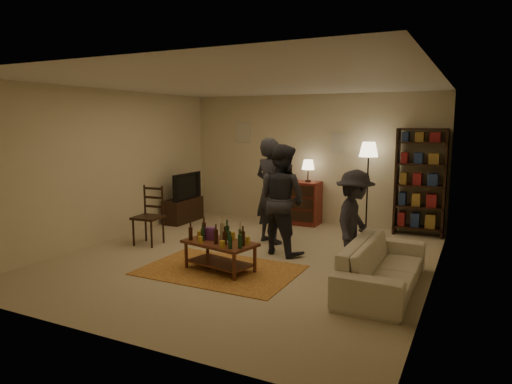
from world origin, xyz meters
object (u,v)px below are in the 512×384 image
Objects in this scene: coffee_table at (220,244)px; dresser at (297,201)px; tv_stand at (183,204)px; bookshelf at (420,181)px; dining_chair at (150,213)px; person_right at (282,199)px; person_by_sofa at (354,222)px; floor_lamp at (368,156)px; sofa at (383,266)px; person_left at (270,191)px.

coffee_table is 0.84× the size of dresser.
tv_stand is 4.84m from bookshelf.
dining_chair reaches higher than coffee_table.
coffee_table is 1.39m from person_right.
dresser is (-0.15, 3.41, 0.08)m from coffee_table.
bookshelf reaches higher than dining_chair.
person_by_sofa reaches higher than dining_chair.
person_right reaches higher than tv_stand.
dresser is 3.27m from person_by_sofa.
bookshelf is 1.06m from floor_lamp.
person_left is (-2.24, 1.45, 0.63)m from sofa.
person_by_sofa is (-0.50, 0.46, 0.43)m from sofa.
person_right is at bearing -24.18° from tv_stand.
person_right is (2.84, -1.27, 0.50)m from tv_stand.
dresser is at bearing 177.56° from floor_lamp.
person_right is at bearing 6.73° from dining_chair.
person_by_sofa is at bearing -81.12° from floor_lamp.
bookshelf is 3.26m from sofa.
dresser is 0.67× the size of bookshelf.
person_right is at bearing 71.37° from person_by_sofa.
person_right is at bearing 70.43° from coffee_table.
floor_lamp is 0.84× the size of sofa.
dining_chair is 0.99× the size of tv_stand.
person_by_sofa is at bearing 47.31° from sofa.
person_left is at bearing 90.10° from coffee_table.
person_by_sofa is (0.40, -2.59, -0.75)m from floor_lamp.
floor_lamp reaches higher than sofa.
sofa is (-0.05, -3.18, -0.73)m from bookshelf.
bookshelf is 2.79m from person_by_sofa.
person_right is at bearing -75.00° from dresser.
person_left is 1.05× the size of person_right.
person_by_sofa is at bearing -22.76° from tv_stand.
floor_lamp is 2.16m from person_left.
dining_chair is at bearing 91.23° from person_by_sofa.
person_left reaches higher than dresser.
dining_chair reaches higher than sofa.
coffee_table is 0.61× the size of person_left.
dresser reaches higher than sofa.
coffee_table is 0.77× the size of person_by_sofa.
tv_stand is at bearing 5.65° from person_left.
person_left reaches higher than person_by_sofa.
sofa is at bearing -131.77° from person_by_sofa.
person_left is at bearing 57.06° from sofa.
dresser is at bearing -57.93° from person_right.
person_left reaches higher than tv_stand.
dining_chair is at bearing -122.59° from dresser.
person_by_sofa is (1.31, -0.46, -0.15)m from person_right.
tv_stand is at bearing -167.20° from floor_lamp.
dresser is at bearing 92.53° from coffee_table.
sofa is (0.90, -3.05, -1.18)m from floor_lamp.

